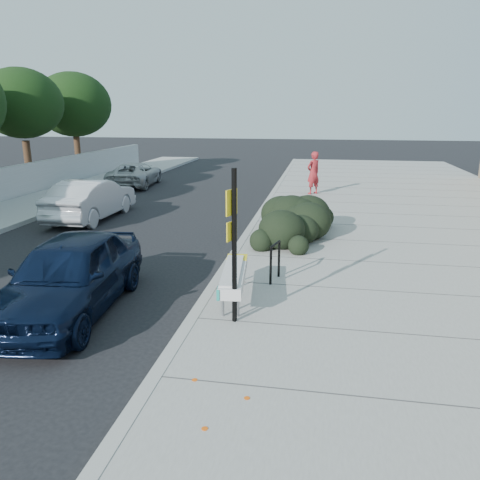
% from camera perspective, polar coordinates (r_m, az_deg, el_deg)
% --- Properties ---
extents(ground, '(120.00, 120.00, 0.00)m').
position_cam_1_polar(ground, '(8.85, -5.84, -10.29)').
color(ground, black).
rests_on(ground, ground).
extents(sidewalk_near, '(11.20, 50.00, 0.15)m').
position_cam_1_polar(sidewalk_near, '(13.62, 23.84, -1.92)').
color(sidewalk_near, gray).
rests_on(sidewalk_near, ground).
extents(curb_near, '(0.22, 50.00, 0.17)m').
position_cam_1_polar(curb_near, '(13.39, -0.06, -0.80)').
color(curb_near, '#9E9E99').
rests_on(curb_near, ground).
extents(tree_far_e, '(4.00, 4.00, 5.90)m').
position_cam_1_polar(tree_far_e, '(26.20, -25.12, 14.83)').
color(tree_far_e, '#332114').
rests_on(tree_far_e, ground).
extents(tree_far_f, '(4.40, 4.40, 6.07)m').
position_cam_1_polar(tree_far_f, '(30.47, -19.64, 15.27)').
color(tree_far_f, '#332114').
rests_on(tree_far_f, ground).
extents(bench, '(0.65, 2.17, 0.64)m').
position_cam_1_polar(bench, '(9.36, -0.76, -4.37)').
color(bench, gray).
rests_on(bench, sidewalk_near).
extents(bike_rack, '(0.19, 0.59, 0.87)m').
position_cam_1_polar(bike_rack, '(10.43, 4.29, -2.20)').
color(bike_rack, black).
rests_on(bike_rack, sidewalk_near).
extents(sign_post, '(0.16, 0.30, 2.77)m').
position_cam_1_polar(sign_post, '(8.08, -0.79, 0.26)').
color(sign_post, black).
rests_on(sign_post, sidewalk_near).
extents(hedge, '(2.74, 4.07, 1.39)m').
position_cam_1_polar(hedge, '(14.13, 6.85, 3.15)').
color(hedge, black).
rests_on(hedge, sidewalk_near).
extents(sedan_navy, '(2.14, 4.60, 1.53)m').
position_cam_1_polar(sedan_navy, '(9.68, -20.08, -4.02)').
color(sedan_navy, black).
rests_on(sedan_navy, ground).
extents(wagon_silver, '(1.58, 4.47, 1.47)m').
position_cam_1_polar(wagon_silver, '(17.90, -17.66, 4.76)').
color(wagon_silver, silver).
rests_on(wagon_silver, ground).
extents(suv_silver, '(2.52, 4.65, 1.24)m').
position_cam_1_polar(suv_silver, '(25.48, -12.67, 7.84)').
color(suv_silver, '#A6A9AB').
rests_on(suv_silver, ground).
extents(pedestrian, '(0.82, 0.82, 1.93)m').
position_cam_1_polar(pedestrian, '(21.75, 8.93, 8.09)').
color(pedestrian, maroon).
rests_on(pedestrian, sidewalk_near).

